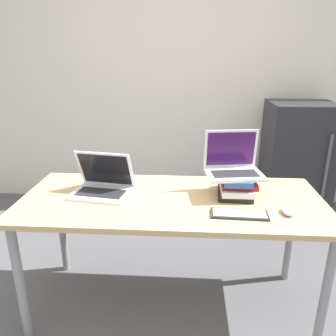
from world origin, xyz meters
TOP-DOWN VIEW (x-y plane):
  - wall_back at (0.00, 1.98)m, footprint 8.00×0.05m
  - desk at (0.00, 0.36)m, footprint 1.70×0.72m
  - laptop_left at (-0.40, 0.41)m, footprint 0.37×0.30m
  - book_stack at (0.36, 0.43)m, footprint 0.22×0.26m
  - laptop_on_books at (0.34, 0.46)m, footprint 0.34×0.27m
  - wireless_keyboard at (0.35, 0.18)m, footprint 0.29×0.12m
  - mouse at (0.60, 0.21)m, footprint 0.06×0.10m
  - mini_fridge at (1.08, 1.62)m, footprint 0.57×0.52m

SIDE VIEW (x-z plane):
  - mini_fridge at x=1.08m, z-range 0.00..1.10m
  - desk at x=0.00m, z-range 0.29..1.02m
  - wireless_keyboard at x=0.35m, z-range 0.73..0.74m
  - mouse at x=0.60m, z-range 0.73..0.76m
  - laptop_left at x=-0.40m, z-range 0.66..0.90m
  - book_stack at x=0.36m, z-range 0.73..0.85m
  - laptop_on_books at x=0.34m, z-range 0.78..1.02m
  - wall_back at x=0.00m, z-range 0.00..2.70m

